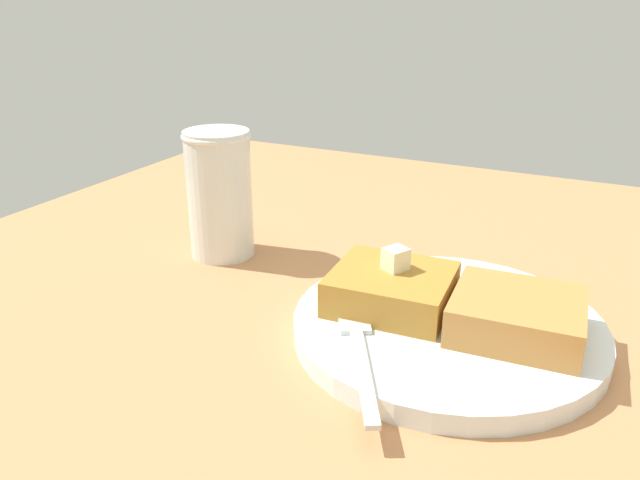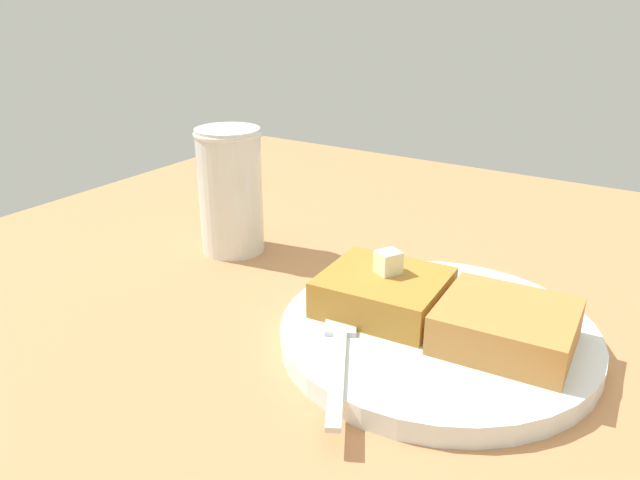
# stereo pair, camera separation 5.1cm
# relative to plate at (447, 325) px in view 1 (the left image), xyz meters

# --- Properties ---
(table_surface) EXTENTS (0.94, 0.94, 0.03)m
(table_surface) POSITION_rel_plate_xyz_m (-0.04, -0.00, -0.02)
(table_surface) COLOR #BA7C4E
(table_surface) RESTS_ON ground
(plate) EXTENTS (0.22, 0.22, 0.02)m
(plate) POSITION_rel_plate_xyz_m (0.00, 0.00, 0.00)
(plate) COLOR white
(plate) RESTS_ON table_surface
(toast_slice_left) EXTENTS (0.09, 0.08, 0.03)m
(toast_slice_left) POSITION_rel_plate_xyz_m (-0.05, -0.00, 0.02)
(toast_slice_left) COLOR #AE792E
(toast_slice_left) RESTS_ON plate
(toast_slice_middle) EXTENTS (0.09, 0.08, 0.03)m
(toast_slice_middle) POSITION_rel_plate_xyz_m (0.05, 0.00, 0.02)
(toast_slice_middle) COLOR #BB7E3D
(toast_slice_middle) RESTS_ON plate
(butter_pat_primary) EXTENTS (0.02, 0.02, 0.02)m
(butter_pat_primary) POSITION_rel_plate_xyz_m (-0.05, 0.01, 0.04)
(butter_pat_primary) COLOR #F6F0C9
(butter_pat_primary) RESTS_ON toast_slice_left
(fork) EXTENTS (0.09, 0.15, 0.00)m
(fork) POSITION_rel_plate_xyz_m (-0.05, -0.06, 0.01)
(fork) COLOR silver
(fork) RESTS_ON plate
(syrup_jar) EXTENTS (0.06, 0.06, 0.12)m
(syrup_jar) POSITION_rel_plate_xyz_m (-0.24, 0.05, 0.05)
(syrup_jar) COLOR #3C130C
(syrup_jar) RESTS_ON table_surface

